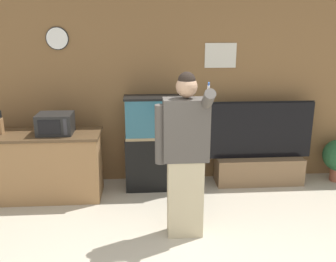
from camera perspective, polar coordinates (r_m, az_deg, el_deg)
name	(u,v)px	position (r m, az deg, el deg)	size (l,w,h in m)	color
wall_back_paneled	(160,93)	(5.42, -1.22, 5.76)	(10.00, 0.08, 2.60)	brown
counter_island	(38,166)	(5.29, -19.15, -5.03)	(1.67, 0.61, 0.90)	olive
microwave	(55,124)	(5.04, -16.79, 1.09)	(0.45, 0.37, 0.26)	black
aquarium_on_stand	(157,143)	(5.21, -1.69, -1.90)	(0.88, 0.36, 1.33)	black
tv_on_stand	(259,160)	(5.64, 13.71, -4.26)	(1.51, 0.40, 1.22)	brown
person_standing	(185,154)	(3.96, 2.58, -3.55)	(0.57, 0.43, 1.81)	#BCAD89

